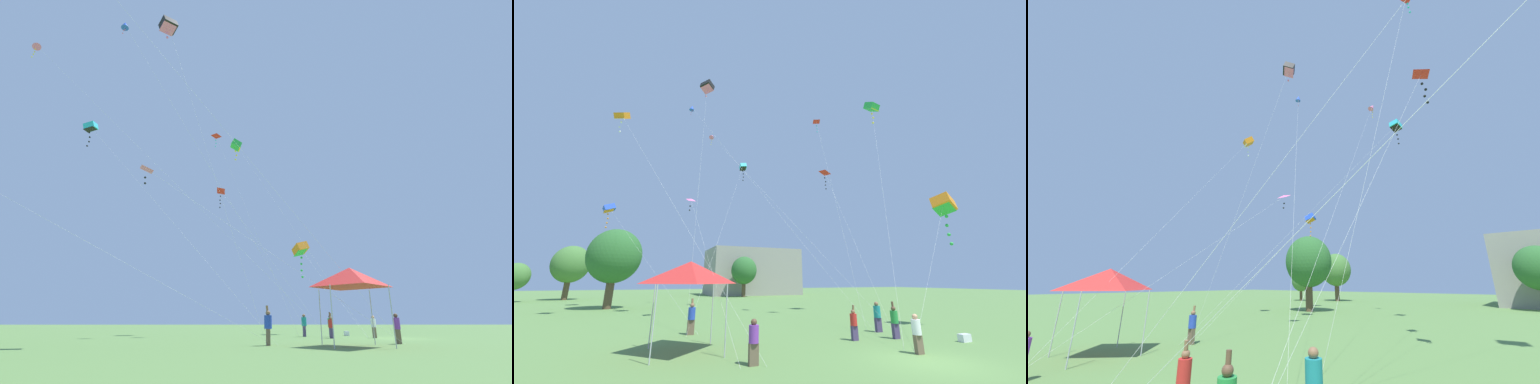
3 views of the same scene
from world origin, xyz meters
The scene contains 25 objects.
ground_plane centered at (0.00, 0.00, 0.00)m, with size 220.00×220.00×0.00m, color #5B8442.
distant_building centered at (12.50, 58.08, 5.14)m, with size 20.40×13.54×10.28m, color gray.
tree_far_centre centered at (-23.05, 50.81, 5.79)m, with size 5.94×5.35×8.96m.
tree_far_left centered at (-29.14, 47.17, 3.70)m, with size 3.80×3.42×5.73m.
tree_near_right centered at (7.55, 48.30, 5.08)m, with size 5.21×4.69×7.87m.
tree_far_right centered at (-14.52, 30.05, 5.91)m, with size 6.06×5.45×9.14m.
festival_tent centered at (-8.80, 5.30, 3.46)m, with size 3.27×3.27×3.99m.
cooler_box centered at (5.21, 2.08, 0.19)m, with size 0.64×0.34×0.38m, color white.
person_white_shirt centered at (0.74, 1.07, 0.89)m, with size 0.39×0.39×1.64m.
person_teal_shirt centered at (3.16, 6.17, 0.96)m, with size 0.42×0.42×1.79m.
person_green_shirt centered at (2.49, 4.09, 0.94)m, with size 0.40×0.40×1.94m.
person_blue_shirt centered at (-7.94, 9.78, 0.99)m, with size 0.42×0.42×2.04m.
person_red_shirt centered at (0.05, 4.59, 0.87)m, with size 0.37×0.37×1.80m.
person_purple_shirt centered at (-6.62, 2.20, 0.89)m, with size 0.39×0.39×1.65m.
kite_pink_delta_0 centered at (-7.66, 17.34, 10.33)m, with size 1.10×15.94×10.75m.
kite_blue_diamond_1 centered at (-8.05, 20.22, 21.97)m, with size 11.12×14.94×22.43m.
kite_orange_box_2 centered at (-14.83, 19.39, 18.84)m, with size 9.43×18.35×19.48m.
kite_red_delta_3 centered at (5.10, 13.81, 13.60)m, with size 2.97×10.02×14.13m.
kite_cyan_box_4 centered at (-0.20, 25.60, 17.99)m, with size 8.58×16.96×18.53m.
kite_pink_diamond_5 centered at (-3.95, 29.71, 23.94)m, with size 7.38×26.12×24.63m.
kite_green_box_6 centered at (11.35, 12.69, 22.49)m, with size 11.71×11.85×23.18m.
kite_blue_box_7 centered at (-16.40, 33.37, 12.37)m, with size 9.79×24.71×13.16m.
kite_orange_box_8 centered at (9.93, 5.19, 8.70)m, with size 10.02×4.59×9.59m.
kite_red_delta_9 centered at (4.87, 14.49, 19.89)m, with size 2.63×8.33×20.32m.
kite_black_box_10 centered at (-6.98, 17.40, 23.24)m, with size 1.99×8.39×23.86m.
Camera 2 is at (-10.76, -9.37, 3.08)m, focal length 20.00 mm.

